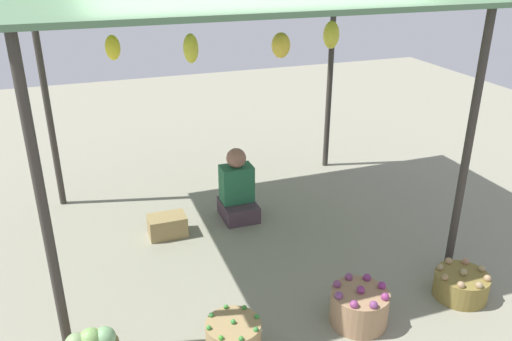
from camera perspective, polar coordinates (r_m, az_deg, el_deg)
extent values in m
plane|color=gray|center=(5.45, -2.30, -6.60)|extent=(14.00, 14.00, 0.00)
cylinder|color=#38332D|center=(3.62, -22.13, -4.28)|extent=(0.07, 0.07, 2.30)
cylinder|color=#38332D|center=(4.72, 22.08, 2.16)|extent=(0.07, 0.07, 2.30)
cylinder|color=#38332D|center=(5.98, -21.79, 6.54)|extent=(0.07, 0.07, 2.30)
cylinder|color=#38332D|center=(6.71, 8.05, 9.70)|extent=(0.07, 0.07, 2.30)
ellipsoid|color=yellow|center=(4.75, -15.36, 12.80)|extent=(0.13, 0.13, 0.22)
ellipsoid|color=yellow|center=(4.59, -7.12, 13.07)|extent=(0.13, 0.13, 0.25)
ellipsoid|color=yellow|center=(4.70, 2.73, 13.48)|extent=(0.16, 0.16, 0.22)
ellipsoid|color=yellow|center=(5.30, 8.21, 14.43)|extent=(0.16, 0.16, 0.27)
cube|color=#43323B|center=(5.66, -1.93, -4.29)|extent=(0.36, 0.44, 0.18)
cube|color=#266640|center=(5.58, -2.13, -1.43)|extent=(0.34, 0.22, 0.40)
sphere|color=#976651|center=(5.46, -2.17, 1.37)|extent=(0.21, 0.21, 0.21)
sphere|color=#80AF5C|center=(3.79, -17.62, -17.11)|extent=(0.15, 0.15, 0.15)
sphere|color=#77A96F|center=(3.80, -16.18, -17.10)|extent=(0.15, 0.15, 0.15)
cylinder|color=#9D8053|center=(3.95, -2.47, -17.77)|extent=(0.40, 0.40, 0.26)
sphere|color=#348637|center=(3.85, -2.51, -16.15)|extent=(0.04, 0.04, 0.04)
sphere|color=#328B37|center=(3.90, 0.10, -15.64)|extent=(0.04, 0.04, 0.04)
sphere|color=#33802C|center=(3.98, -1.27, -14.71)|extent=(0.04, 0.04, 0.04)
sphere|color=#39872E|center=(3.99, -3.30, -14.63)|extent=(0.04, 0.04, 0.04)
sphere|color=#368336|center=(3.92, -4.90, -15.43)|extent=(0.04, 0.04, 0.04)
sphere|color=#358531|center=(3.82, -5.18, -16.72)|extent=(0.04, 0.04, 0.04)
sphere|color=#3A9127|center=(3.74, -3.84, -17.75)|extent=(0.04, 0.04, 0.04)
sphere|color=#3C8635|center=(3.73, -1.65, -17.85)|extent=(0.04, 0.04, 0.04)
sphere|color=#318134|center=(3.79, -0.01, -16.94)|extent=(0.04, 0.04, 0.04)
cylinder|color=#9D7957|center=(4.27, 11.18, -14.40)|extent=(0.45, 0.45, 0.28)
sphere|color=#7B2F6C|center=(4.18, 11.36, -12.63)|extent=(0.06, 0.06, 0.06)
sphere|color=#832F76|center=(4.27, 13.57, -12.09)|extent=(0.06, 0.06, 0.06)
sphere|color=#7E3270|center=(4.33, 12.00, -11.34)|extent=(0.06, 0.06, 0.06)
sphere|color=#793D6B|center=(4.31, 10.08, -11.35)|extent=(0.06, 0.06, 0.06)
sphere|color=#773E68|center=(4.22, 8.84, -12.15)|extent=(0.06, 0.06, 0.06)
sphere|color=#764176|center=(4.10, 9.03, -13.32)|extent=(0.06, 0.06, 0.06)
sphere|color=#84376E|center=(4.03, 10.64, -14.17)|extent=(0.06, 0.06, 0.06)
sphere|color=#76396F|center=(4.06, 12.71, -14.13)|extent=(0.06, 0.06, 0.06)
sphere|color=#87326C|center=(4.15, 13.91, -13.24)|extent=(0.06, 0.06, 0.06)
cylinder|color=olive|center=(4.80, 21.45, -11.56)|extent=(0.44, 0.44, 0.21)
sphere|color=#99885B|center=(4.73, 21.68, -10.27)|extent=(0.06, 0.06, 0.06)
sphere|color=#998357|center=(4.84, 23.37, -9.78)|extent=(0.06, 0.06, 0.06)
sphere|color=#A67557|center=(4.89, 21.88, -9.19)|extent=(0.06, 0.06, 0.06)
sphere|color=#A78357|center=(4.84, 20.27, -9.24)|extent=(0.06, 0.06, 0.06)
sphere|color=#98815B|center=(4.74, 19.43, -9.93)|extent=(0.06, 0.06, 0.06)
sphere|color=#97764D|center=(4.62, 19.89, -10.89)|extent=(0.06, 0.06, 0.06)
sphere|color=#9C7C57|center=(4.58, 21.45, -11.54)|extent=(0.06, 0.06, 0.06)
sphere|color=#977D5A|center=(4.62, 23.15, -11.45)|extent=(0.06, 0.06, 0.06)
sphere|color=#A6815A|center=(4.74, 23.92, -10.71)|extent=(0.06, 0.06, 0.06)
cube|color=olive|center=(5.39, -9.63, -5.95)|extent=(0.38, 0.25, 0.22)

